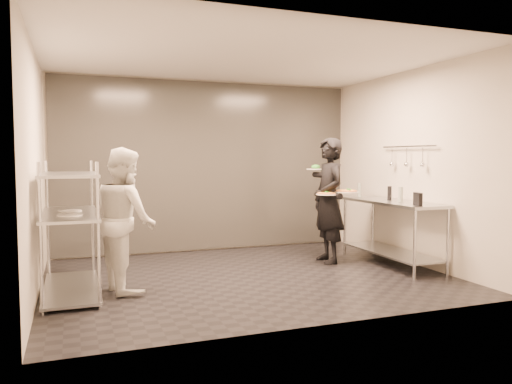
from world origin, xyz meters
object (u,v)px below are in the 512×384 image
object	(u,v)px
pizza_plate_far	(347,191)
bottle_green	(359,190)
salad_plate	(316,168)
pass_rack	(70,226)
pos_monitor	(418,199)
chef	(125,219)
pizza_plate_near	(327,194)
waiter	(329,200)
bottle_clear	(401,194)
bottle_dark	(390,193)
prep_counter	(392,221)

from	to	relation	value
pizza_plate_far	bottle_green	distance (m)	0.79
pizza_plate_far	salad_plate	world-z (taller)	salad_plate
pass_rack	pos_monitor	xyz separation A→B (m)	(4.21, -0.72, 0.24)
chef	pizza_plate_near	world-z (taller)	chef
waiter	bottle_clear	size ratio (longest dim) A/B	8.84
pass_rack	bottle_dark	world-z (taller)	pass_rack
pizza_plate_near	pos_monitor	size ratio (longest dim) A/B	1.33
pass_rack	salad_plate	size ratio (longest dim) A/B	5.71
bottle_green	pizza_plate_far	bearing A→B (deg)	-135.15
prep_counter	pizza_plate_far	distance (m)	0.78
pizza_plate_far	pos_monitor	distance (m)	1.08
salad_plate	bottle_green	world-z (taller)	salad_plate
prep_counter	pass_rack	bearing A→B (deg)	-179.97
prep_counter	chef	bearing A→B (deg)	-178.25
pass_rack	waiter	size ratio (longest dim) A/B	0.88
waiter	bottle_dark	size ratio (longest dim) A/B	8.85
pizza_plate_far	bottle_clear	world-z (taller)	bottle_clear
pass_rack	bottle_clear	xyz separation A→B (m)	(4.37, -0.14, 0.25)
prep_counter	pizza_plate_near	size ratio (longest dim) A/B	5.74
pos_monitor	pizza_plate_near	bearing A→B (deg)	148.27
pass_rack	prep_counter	size ratio (longest dim) A/B	0.89
bottle_green	prep_counter	bearing A→B (deg)	-86.99
pizza_plate_near	bottle_clear	bearing A→B (deg)	-23.48
pos_monitor	pizza_plate_far	bearing A→B (deg)	136.40
salad_plate	bottle_clear	world-z (taller)	salad_plate
chef	pizza_plate_far	size ratio (longest dim) A/B	4.88
bottle_green	waiter	bearing A→B (deg)	-154.50
pizza_plate_far	salad_plate	xyz separation A→B (m)	(-0.25, 0.49, 0.33)
waiter	salad_plate	size ratio (longest dim) A/B	6.51
pizza_plate_far	pos_monitor	xyz separation A→B (m)	(0.48, -0.96, -0.05)
bottle_green	pizza_plate_near	bearing A→B (deg)	-148.24
chef	pizza_plate_far	distance (m)	3.15
prep_counter	chef	size ratio (longest dim) A/B	1.09
bottle_green	pass_rack	bearing A→B (deg)	-169.40
pizza_plate_far	pos_monitor	world-z (taller)	pizza_plate_far
prep_counter	waiter	size ratio (longest dim) A/B	0.99
pass_rack	pos_monitor	bearing A→B (deg)	-9.67
pos_monitor	chef	bearing A→B (deg)	-169.83
chef	pos_monitor	size ratio (longest dim) A/B	7.03
pizza_plate_far	bottle_clear	xyz separation A→B (m)	(0.64, -0.39, -0.03)
pizza_plate_near	bottle_green	world-z (taller)	bottle_green
waiter	pizza_plate_far	xyz separation A→B (m)	(0.18, -0.21, 0.14)
chef	bottle_green	world-z (taller)	chef
prep_counter	salad_plate	bearing A→B (deg)	139.49
pos_monitor	bottle_green	size ratio (longest dim) A/B	1.10
pizza_plate_near	bottle_green	distance (m)	1.02
waiter	bottle_green	distance (m)	0.83
pizza_plate_near	salad_plate	distance (m)	0.59
pizza_plate_far	bottle_clear	size ratio (longest dim) A/B	1.64
chef	pizza_plate_near	distance (m)	2.86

